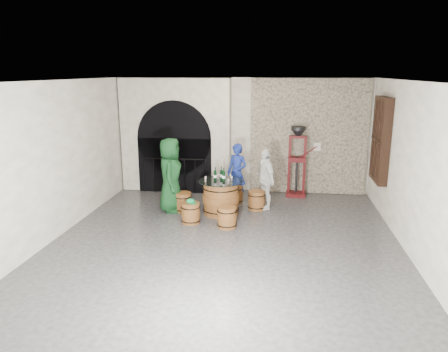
# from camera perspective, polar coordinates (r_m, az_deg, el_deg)

# --- Properties ---
(ground) EXTENTS (8.00, 8.00, 0.00)m
(ground) POSITION_cam_1_polar(r_m,az_deg,el_deg) (8.65, 0.10, -9.01)
(ground) COLOR #2A2A2D
(ground) RESTS_ON ground
(wall_back) EXTENTS (8.00, 0.00, 8.00)m
(wall_back) POSITION_cam_1_polar(r_m,az_deg,el_deg) (12.07, 2.66, 5.48)
(wall_back) COLOR white
(wall_back) RESTS_ON ground
(wall_front) EXTENTS (8.00, 0.00, 8.00)m
(wall_front) POSITION_cam_1_polar(r_m,az_deg,el_deg) (4.41, -6.98, -9.92)
(wall_front) COLOR white
(wall_front) RESTS_ON ground
(wall_left) EXTENTS (0.00, 8.00, 8.00)m
(wall_left) POSITION_cam_1_polar(r_m,az_deg,el_deg) (9.29, -21.83, 1.92)
(wall_left) COLOR white
(wall_left) RESTS_ON ground
(wall_right) EXTENTS (0.00, 8.00, 8.00)m
(wall_right) POSITION_cam_1_polar(r_m,az_deg,el_deg) (8.45, 24.34, 0.56)
(wall_right) COLOR white
(wall_right) RESTS_ON ground
(ceiling) EXTENTS (8.00, 8.00, 0.00)m
(ceiling) POSITION_cam_1_polar(r_m,az_deg,el_deg) (7.97, 0.11, 12.68)
(ceiling) COLOR beige
(ceiling) RESTS_ON wall_back
(stone_facing_panel) EXTENTS (3.20, 0.12, 3.18)m
(stone_facing_panel) POSITION_cam_1_polar(r_m,az_deg,el_deg) (11.99, 11.27, 5.17)
(stone_facing_panel) COLOR tan
(stone_facing_panel) RESTS_ON ground
(arched_opening) EXTENTS (3.10, 0.60, 3.19)m
(arched_opening) POSITION_cam_1_polar(r_m,az_deg,el_deg) (12.14, -6.46, 5.37)
(arched_opening) COLOR white
(arched_opening) RESTS_ON ground
(shuttered_window) EXTENTS (0.23, 1.10, 2.00)m
(shuttered_window) POSITION_cam_1_polar(r_m,az_deg,el_deg) (10.67, 20.30, 4.59)
(shuttered_window) COLOR black
(shuttered_window) RESTS_ON wall_right
(barrel_table) EXTENTS (1.08, 1.08, 0.83)m
(barrel_table) POSITION_cam_1_polar(r_m,az_deg,el_deg) (10.24, -0.44, -2.89)
(barrel_table) COLOR brown
(barrel_table) RESTS_ON ground
(barrel_stool_left) EXTENTS (0.45, 0.45, 0.48)m
(barrel_stool_left) POSITION_cam_1_polar(r_m,az_deg,el_deg) (10.49, -5.54, -3.52)
(barrel_stool_left) COLOR brown
(barrel_stool_left) RESTS_ON ground
(barrel_stool_far) EXTENTS (0.45, 0.45, 0.48)m
(barrel_stool_far) POSITION_cam_1_polar(r_m,az_deg,el_deg) (11.13, 1.46, -2.43)
(barrel_stool_far) COLOR brown
(barrel_stool_far) RESTS_ON ground
(barrel_stool_right) EXTENTS (0.45, 0.45, 0.48)m
(barrel_stool_right) POSITION_cam_1_polar(r_m,az_deg,el_deg) (10.63, 4.39, -3.26)
(barrel_stool_right) COLOR brown
(barrel_stool_right) RESTS_ON ground
(barrel_stool_near_right) EXTENTS (0.45, 0.45, 0.48)m
(barrel_stool_near_right) POSITION_cam_1_polar(r_m,az_deg,el_deg) (9.40, 0.39, -5.55)
(barrel_stool_near_right) COLOR brown
(barrel_stool_near_right) RESTS_ON ground
(barrel_stool_near_left) EXTENTS (0.45, 0.45, 0.48)m
(barrel_stool_near_left) POSITION_cam_1_polar(r_m,az_deg,el_deg) (9.69, -4.50, -4.99)
(barrel_stool_near_left) COLOR brown
(barrel_stool_near_left) RESTS_ON ground
(green_cap) EXTENTS (0.24, 0.19, 0.11)m
(green_cap) POSITION_cam_1_polar(r_m,az_deg,el_deg) (9.60, -4.52, -3.39)
(green_cap) COLOR #0B8044
(green_cap) RESTS_ON barrel_stool_near_left
(person_green) EXTENTS (0.70, 0.96, 1.82)m
(person_green) POSITION_cam_1_polar(r_m,az_deg,el_deg) (10.40, -7.21, 0.12)
(person_green) COLOR #103C1A
(person_green) RESTS_ON ground
(person_blue) EXTENTS (0.67, 0.58, 1.55)m
(person_blue) POSITION_cam_1_polar(r_m,az_deg,el_deg) (11.12, 1.76, 0.42)
(person_blue) COLOR navy
(person_blue) RESTS_ON ground
(person_white) EXTENTS (0.73, 0.97, 1.53)m
(person_white) POSITION_cam_1_polar(r_m,az_deg,el_deg) (10.58, 5.56, -0.42)
(person_white) COLOR white
(person_white) RESTS_ON ground
(wine_bottle_left) EXTENTS (0.08, 0.08, 0.32)m
(wine_bottle_left) POSITION_cam_1_polar(r_m,az_deg,el_deg) (10.13, -1.19, 0.13)
(wine_bottle_left) COLOR black
(wine_bottle_left) RESTS_ON barrel_table
(wine_bottle_center) EXTENTS (0.08, 0.08, 0.32)m
(wine_bottle_center) POSITION_cam_1_polar(r_m,az_deg,el_deg) (10.05, -0.03, 0.03)
(wine_bottle_center) COLOR black
(wine_bottle_center) RESTS_ON barrel_table
(wine_bottle_right) EXTENTS (0.08, 0.08, 0.32)m
(wine_bottle_right) POSITION_cam_1_polar(r_m,az_deg,el_deg) (10.19, -0.34, 0.23)
(wine_bottle_right) COLOR black
(wine_bottle_right) RESTS_ON barrel_table
(tasting_glass_a) EXTENTS (0.05, 0.05, 0.10)m
(tasting_glass_a) POSITION_cam_1_polar(r_m,az_deg,el_deg) (10.05, -2.51, -0.48)
(tasting_glass_a) COLOR #BA6524
(tasting_glass_a) RESTS_ON barrel_table
(tasting_glass_b) EXTENTS (0.05, 0.05, 0.10)m
(tasting_glass_b) POSITION_cam_1_polar(r_m,az_deg,el_deg) (10.16, 1.04, -0.30)
(tasting_glass_b) COLOR #BA6524
(tasting_glass_b) RESTS_ON barrel_table
(tasting_glass_c) EXTENTS (0.05, 0.05, 0.10)m
(tasting_glass_c) POSITION_cam_1_polar(r_m,az_deg,el_deg) (10.33, -0.83, -0.06)
(tasting_glass_c) COLOR #BA6524
(tasting_glass_c) RESTS_ON barrel_table
(tasting_glass_d) EXTENTS (0.05, 0.05, 0.10)m
(tasting_glass_d) POSITION_cam_1_polar(r_m,az_deg,el_deg) (10.34, 0.84, -0.05)
(tasting_glass_d) COLOR #BA6524
(tasting_glass_d) RESTS_ON barrel_table
(tasting_glass_e) EXTENTS (0.05, 0.05, 0.10)m
(tasting_glass_e) POSITION_cam_1_polar(r_m,az_deg,el_deg) (9.89, 0.60, -0.69)
(tasting_glass_e) COLOR #BA6524
(tasting_glass_e) RESTS_ON barrel_table
(tasting_glass_f) EXTENTS (0.05, 0.05, 0.10)m
(tasting_glass_f) POSITION_cam_1_polar(r_m,az_deg,el_deg) (10.15, -2.48, -0.32)
(tasting_glass_f) COLOR #BA6524
(tasting_glass_f) RESTS_ON barrel_table
(side_barrel) EXTENTS (0.44, 0.44, 0.58)m
(side_barrel) POSITION_cam_1_polar(r_m,az_deg,el_deg) (11.42, -0.62, -1.73)
(side_barrel) COLOR brown
(side_barrel) RESTS_ON ground
(corking_press) EXTENTS (0.80, 0.45, 1.93)m
(corking_press) POSITION_cam_1_polar(r_m,az_deg,el_deg) (11.69, 9.82, 2.63)
(corking_press) COLOR #4B0C0E
(corking_press) RESTS_ON ground
(control_box) EXTENTS (0.18, 0.10, 0.22)m
(control_box) POSITION_cam_1_polar(r_m,az_deg,el_deg) (11.97, 12.43, 3.88)
(control_box) COLOR silver
(control_box) RESTS_ON wall_back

